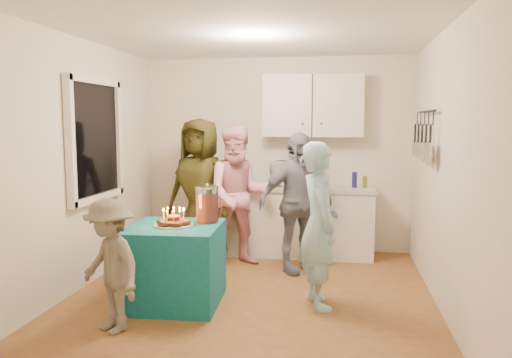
% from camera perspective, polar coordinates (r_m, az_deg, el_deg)
% --- Properties ---
extents(floor, '(4.00, 4.00, 0.00)m').
position_cam_1_polar(floor, '(5.13, -0.66, -13.32)').
color(floor, brown).
rests_on(floor, ground).
extents(ceiling, '(4.00, 4.00, 0.00)m').
position_cam_1_polar(ceiling, '(4.90, -0.71, 16.62)').
color(ceiling, white).
rests_on(ceiling, floor).
extents(back_wall, '(3.60, 3.60, 0.00)m').
position_cam_1_polar(back_wall, '(6.82, 2.30, 2.81)').
color(back_wall, silver).
rests_on(back_wall, floor).
extents(left_wall, '(4.00, 4.00, 0.00)m').
position_cam_1_polar(left_wall, '(5.46, -19.63, 1.51)').
color(left_wall, silver).
rests_on(left_wall, floor).
extents(right_wall, '(4.00, 4.00, 0.00)m').
position_cam_1_polar(right_wall, '(4.86, 20.69, 0.89)').
color(right_wall, silver).
rests_on(right_wall, floor).
extents(window_night, '(0.04, 1.00, 1.20)m').
position_cam_1_polar(window_night, '(5.69, -18.00, 4.28)').
color(window_night, black).
rests_on(window_night, left_wall).
extents(counter, '(2.20, 0.58, 0.86)m').
position_cam_1_polar(counter, '(6.61, 3.66, -4.93)').
color(counter, white).
rests_on(counter, floor).
extents(countertop, '(2.24, 0.62, 0.05)m').
position_cam_1_polar(countertop, '(6.54, 3.69, -1.01)').
color(countertop, beige).
rests_on(countertop, counter).
extents(upper_cabinet, '(1.30, 0.30, 0.80)m').
position_cam_1_polar(upper_cabinet, '(6.61, 6.51, 8.29)').
color(upper_cabinet, white).
rests_on(upper_cabinet, back_wall).
extents(pot_rack, '(0.12, 1.00, 0.60)m').
position_cam_1_polar(pot_rack, '(5.52, 18.60, 4.72)').
color(pot_rack, black).
rests_on(pot_rack, right_wall).
extents(microwave, '(0.65, 0.51, 0.32)m').
position_cam_1_polar(microwave, '(6.51, 4.47, 0.58)').
color(microwave, white).
rests_on(microwave, countertop).
extents(party_table, '(0.90, 0.90, 0.76)m').
position_cam_1_polar(party_table, '(4.92, -9.22, -9.63)').
color(party_table, '#116674').
rests_on(party_table, floor).
extents(donut_cake, '(0.38, 0.38, 0.18)m').
position_cam_1_polar(donut_cake, '(4.80, -9.39, -4.26)').
color(donut_cake, '#381C0C').
rests_on(donut_cake, party_table).
extents(punch_jar, '(0.22, 0.22, 0.34)m').
position_cam_1_polar(punch_jar, '(4.92, -5.60, -3.00)').
color(punch_jar, '#B6240E').
rests_on(punch_jar, party_table).
extents(man_birthday, '(0.54, 0.66, 1.56)m').
position_cam_1_polar(man_birthday, '(4.73, 7.20, -5.23)').
color(man_birthday, '#9FD7E8').
rests_on(man_birthday, floor).
extents(woman_back_left, '(0.99, 0.78, 1.79)m').
position_cam_1_polar(woman_back_left, '(6.30, -6.41, -1.25)').
color(woman_back_left, '#514C17').
rests_on(woman_back_left, floor).
extents(woman_back_center, '(0.99, 0.87, 1.71)m').
position_cam_1_polar(woman_back_center, '(6.05, -1.94, -1.91)').
color(woman_back_center, pink).
rests_on(woman_back_center, floor).
extents(woman_back_right, '(1.01, 0.88, 1.63)m').
position_cam_1_polar(woman_back_right, '(5.79, 4.64, -2.70)').
color(woman_back_right, black).
rests_on(woman_back_right, floor).
extents(child_near_left, '(0.83, 0.75, 1.12)m').
position_cam_1_polar(child_near_left, '(4.35, -16.35, -9.48)').
color(child_near_left, '#62594E').
rests_on(child_near_left, floor).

